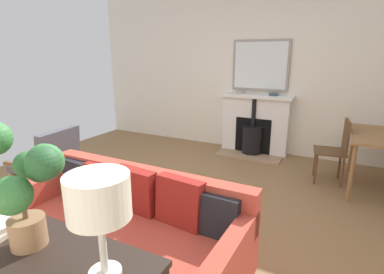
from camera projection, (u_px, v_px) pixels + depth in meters
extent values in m
cube|color=olive|center=(167.00, 216.00, 3.25)|extent=(5.56, 6.16, 0.01)
cube|color=silver|center=(249.00, 70.00, 5.25)|extent=(0.12, 6.16, 2.84)
cube|color=#9E7A5B|center=(248.00, 156.00, 5.09)|extent=(0.39, 1.08, 0.03)
cube|color=white|center=(255.00, 125.00, 5.24)|extent=(0.26, 1.14, 0.97)
cube|color=black|center=(253.00, 135.00, 5.19)|extent=(0.06, 0.61, 0.60)
cylinder|color=black|center=(252.00, 140.00, 5.17)|extent=(0.34, 0.34, 0.45)
cylinder|color=black|center=(253.00, 127.00, 5.11)|extent=(0.35, 0.35, 0.02)
cylinder|color=black|center=(254.00, 113.00, 5.05)|extent=(0.07, 0.07, 0.47)
cube|color=white|center=(257.00, 96.00, 5.08)|extent=(0.31, 1.22, 0.05)
cube|color=gray|center=(260.00, 65.00, 5.06)|extent=(0.04, 0.96, 0.84)
cube|color=silver|center=(260.00, 65.00, 5.04)|extent=(0.01, 0.88, 0.76)
cylinder|color=#9E9384|center=(240.00, 93.00, 5.24)|extent=(0.14, 0.14, 0.04)
torus|color=#9E9384|center=(240.00, 92.00, 5.23)|extent=(0.14, 0.14, 0.01)
cylinder|color=#334C56|center=(274.00, 95.00, 4.98)|extent=(0.16, 0.16, 0.04)
torus|color=#334C56|center=(274.00, 94.00, 4.98)|extent=(0.16, 0.16, 0.01)
cylinder|color=#B2B2B7|center=(16.00, 260.00, 2.48)|extent=(0.04, 0.04, 0.10)
cylinder|color=#B2B2B7|center=(81.00, 221.00, 3.06)|extent=(0.04, 0.04, 0.10)
cube|color=#B74233|center=(120.00, 245.00, 2.34)|extent=(0.87, 1.96, 0.31)
cube|color=#B74233|center=(146.00, 188.00, 2.56)|extent=(0.16, 1.96, 0.36)
cube|color=#B74233|center=(39.00, 190.00, 2.69)|extent=(0.81, 0.13, 0.20)
cube|color=#B74233|center=(232.00, 251.00, 1.86)|extent=(0.81, 0.13, 0.20)
cube|color=black|center=(78.00, 179.00, 2.80)|extent=(0.16, 0.36, 0.35)
cube|color=maroon|center=(104.00, 184.00, 2.65)|extent=(0.16, 0.38, 0.38)
cube|color=maroon|center=(135.00, 191.00, 2.50)|extent=(0.15, 0.40, 0.40)
cube|color=maroon|center=(180.00, 203.00, 2.30)|extent=(0.18, 0.41, 0.40)
cube|color=black|center=(218.00, 217.00, 2.17)|extent=(0.15, 0.33, 0.33)
cylinder|color=#B2B2B7|center=(153.00, 219.00, 3.10)|extent=(0.03, 0.03, 0.09)
cylinder|color=#B2B2B7|center=(201.00, 237.00, 2.80)|extent=(0.03, 0.03, 0.09)
cylinder|color=#B2B2B7|center=(178.00, 202.00, 3.46)|extent=(0.03, 0.03, 0.09)
cylinder|color=#B2B2B7|center=(223.00, 216.00, 3.17)|extent=(0.03, 0.03, 0.09)
cube|color=#B74233|center=(188.00, 200.00, 3.08)|extent=(0.63, 0.77, 0.31)
cube|color=brown|center=(49.00, 170.00, 4.03)|extent=(0.05, 0.05, 0.38)
cube|color=brown|center=(15.00, 185.00, 3.57)|extent=(0.05, 0.05, 0.38)
cube|color=brown|center=(78.00, 175.00, 3.86)|extent=(0.05, 0.05, 0.38)
cube|color=brown|center=(46.00, 191.00, 3.40)|extent=(0.05, 0.05, 0.38)
cube|color=#4C4C56|center=(46.00, 164.00, 3.66)|extent=(0.65, 0.62, 0.08)
cube|color=#4C4C56|center=(59.00, 147.00, 3.50)|extent=(0.61, 0.18, 0.42)
cube|color=brown|center=(64.00, 150.00, 3.92)|extent=(0.09, 0.53, 0.04)
cube|color=brown|center=(21.00, 166.00, 3.35)|extent=(0.09, 0.53, 0.04)
cube|color=black|center=(16.00, 238.00, 1.55)|extent=(0.42, 1.64, 0.03)
cylinder|color=beige|center=(105.00, 273.00, 1.27)|extent=(0.14, 0.14, 0.02)
cylinder|color=beige|center=(103.00, 245.00, 1.24)|extent=(0.03, 0.03, 0.25)
cylinder|color=white|center=(98.00, 197.00, 1.18)|extent=(0.26, 0.26, 0.18)
cylinder|color=#99704C|center=(28.00, 232.00, 1.45)|extent=(0.17, 0.17, 0.15)
cylinder|color=brown|center=(23.00, 200.00, 1.41)|extent=(0.02, 0.02, 0.19)
sphere|color=#387A3D|center=(12.00, 195.00, 1.29)|extent=(0.17, 0.17, 0.17)
sphere|color=#26562D|center=(44.00, 163.00, 1.32)|extent=(0.15, 0.15, 0.15)
sphere|color=#387A3D|center=(45.00, 162.00, 1.40)|extent=(0.17, 0.17, 0.17)
sphere|color=#26562D|center=(40.00, 169.00, 1.46)|extent=(0.13, 0.13, 0.13)
sphere|color=#2D6633|center=(28.00, 165.00, 1.51)|extent=(0.14, 0.14, 0.14)
cube|color=beige|center=(1.00, 228.00, 1.59)|extent=(0.23, 0.23, 0.03)
cube|color=beige|center=(3.00, 224.00, 1.58)|extent=(0.22, 0.17, 0.03)
cylinder|color=olive|center=(352.00, 150.00, 4.35)|extent=(0.05, 0.05, 0.70)
cylinder|color=olive|center=(351.00, 174.00, 3.48)|extent=(0.05, 0.05, 0.70)
cylinder|color=brown|center=(315.00, 162.00, 4.27)|extent=(0.04, 0.04, 0.43)
cylinder|color=brown|center=(316.00, 169.00, 3.98)|extent=(0.04, 0.04, 0.43)
cylinder|color=brown|center=(340.00, 164.00, 4.16)|extent=(0.04, 0.04, 0.43)
cylinder|color=brown|center=(342.00, 172.00, 3.87)|extent=(0.04, 0.04, 0.43)
cube|color=brown|center=(330.00, 151.00, 4.01)|extent=(0.45, 0.45, 0.02)
cube|color=brown|center=(346.00, 136.00, 3.90)|extent=(0.36, 0.08, 0.43)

